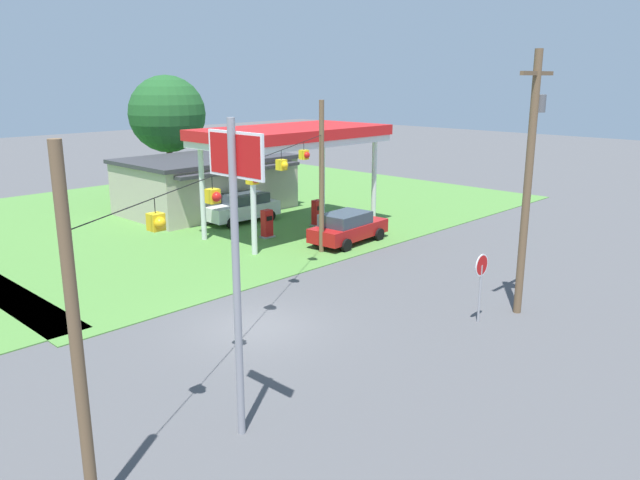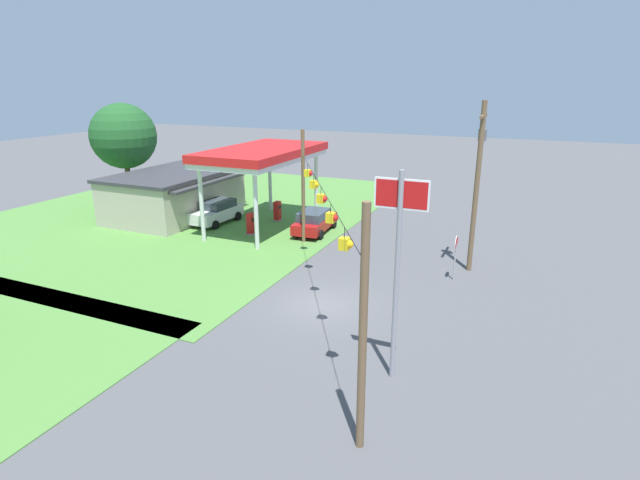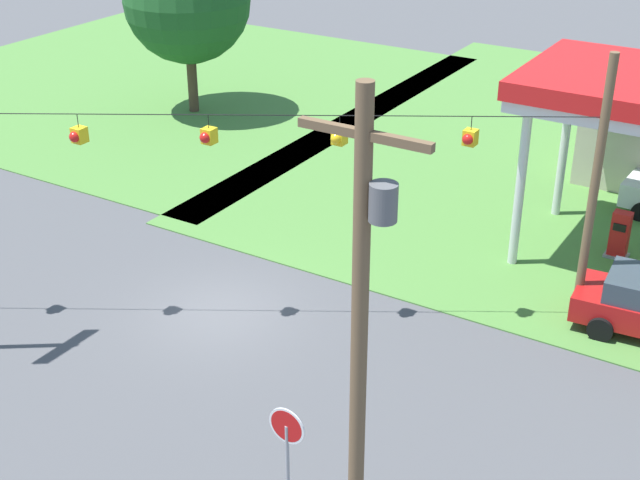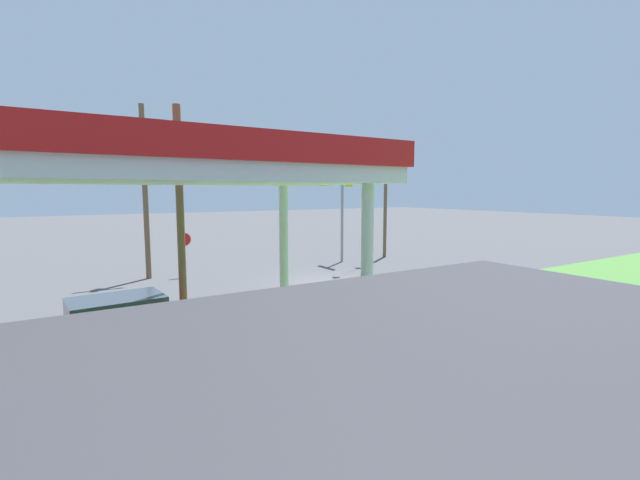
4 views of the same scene
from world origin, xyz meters
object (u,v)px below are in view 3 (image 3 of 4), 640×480
(utility_pole_main, at_px, (362,329))
(fuel_pump_near, at_px, (619,236))
(stop_sign_roadside, at_px, (287,438))
(tree_west_verge, at_px, (187,0))

(utility_pole_main, bearing_deg, fuel_pump_near, 86.83)
(fuel_pump_near, relative_size, stop_sign_roadside, 0.62)
(tree_west_verge, bearing_deg, utility_pole_main, -44.86)
(stop_sign_roadside, height_order, tree_west_verge, tree_west_verge)
(utility_pole_main, xyz_separation_m, tree_west_verge, (-19.23, 19.14, -0.24))
(fuel_pump_near, relative_size, utility_pole_main, 0.17)
(tree_west_verge, bearing_deg, fuel_pump_near, -11.79)
(fuel_pump_near, height_order, utility_pole_main, utility_pole_main)
(fuel_pump_near, xyz_separation_m, utility_pole_main, (-0.83, -14.95, 4.50))
(stop_sign_roadside, relative_size, utility_pole_main, 0.27)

